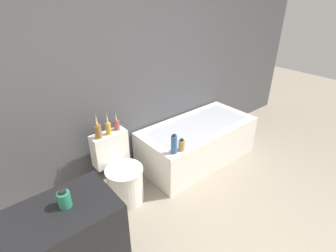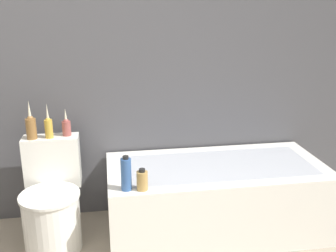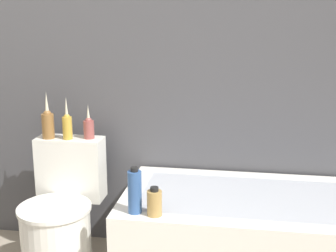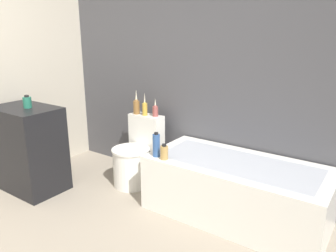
{
  "view_description": "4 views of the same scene",
  "coord_description": "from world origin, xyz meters",
  "px_view_note": "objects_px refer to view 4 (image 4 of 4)",
  "views": [
    {
      "loc": [
        -1.52,
        -0.47,
        2.15
      ],
      "look_at": [
        0.08,
        1.45,
        0.81
      ],
      "focal_mm": 28.0,
      "sensor_mm": 36.0,
      "label": 1
    },
    {
      "loc": [
        -0.04,
        -0.94,
        1.67
      ],
      "look_at": [
        0.34,
        1.39,
        0.92
      ],
      "focal_mm": 42.0,
      "sensor_mm": 36.0,
      "label": 2
    },
    {
      "loc": [
        0.56,
        -0.71,
        1.49
      ],
      "look_at": [
        0.19,
        1.54,
        0.91
      ],
      "focal_mm": 50.0,
      "sensor_mm": 36.0,
      "label": 3
    },
    {
      "loc": [
        1.77,
        -0.92,
        1.64
      ],
      "look_at": [
        0.13,
        1.42,
        0.81
      ],
      "focal_mm": 35.0,
      "sensor_mm": 36.0,
      "label": 4
    }
  ],
  "objects_px": {
    "toilet": "(136,157)",
    "vase_gold": "(136,106)",
    "soap_bottle_glass": "(27,102)",
    "vase_bronze": "(155,110)",
    "shampoo_bottle_tall": "(156,145)",
    "bathtub": "(236,189)",
    "vase_silver": "(145,108)",
    "shampoo_bottle_short": "(164,152)"
  },
  "relations": [
    {
      "from": "soap_bottle_glass",
      "to": "shampoo_bottle_short",
      "type": "xyz_separation_m",
      "value": [
        1.39,
        0.41,
        -0.36
      ]
    },
    {
      "from": "bathtub",
      "to": "vase_bronze",
      "type": "xyz_separation_m",
      "value": [
        -1.07,
        0.22,
        0.54
      ]
    },
    {
      "from": "vase_silver",
      "to": "soap_bottle_glass",
      "type": "bearing_deg",
      "value": -130.84
    },
    {
      "from": "toilet",
      "to": "shampoo_bottle_tall",
      "type": "height_order",
      "value": "shampoo_bottle_tall"
    },
    {
      "from": "shampoo_bottle_short",
      "to": "shampoo_bottle_tall",
      "type": "bearing_deg",
      "value": 171.17
    },
    {
      "from": "toilet",
      "to": "shampoo_bottle_short",
      "type": "height_order",
      "value": "toilet"
    },
    {
      "from": "vase_bronze",
      "to": "toilet",
      "type": "bearing_deg",
      "value": -119.16
    },
    {
      "from": "bathtub",
      "to": "vase_bronze",
      "type": "height_order",
      "value": "vase_bronze"
    },
    {
      "from": "bathtub",
      "to": "shampoo_bottle_short",
      "type": "height_order",
      "value": "shampoo_bottle_short"
    },
    {
      "from": "toilet",
      "to": "vase_silver",
      "type": "bearing_deg",
      "value": 90.0
    },
    {
      "from": "vase_gold",
      "to": "shampoo_bottle_tall",
      "type": "bearing_deg",
      "value": -36.96
    },
    {
      "from": "toilet",
      "to": "shampoo_bottle_short",
      "type": "bearing_deg",
      "value": -27.03
    },
    {
      "from": "soap_bottle_glass",
      "to": "vase_bronze",
      "type": "distance_m",
      "value": 1.31
    },
    {
      "from": "vase_silver",
      "to": "shampoo_bottle_short",
      "type": "bearing_deg",
      "value": -38.78
    },
    {
      "from": "bathtub",
      "to": "vase_bronze",
      "type": "relative_size",
      "value": 7.87
    },
    {
      "from": "toilet",
      "to": "vase_gold",
      "type": "height_order",
      "value": "vase_gold"
    },
    {
      "from": "shampoo_bottle_tall",
      "to": "vase_gold",
      "type": "bearing_deg",
      "value": 143.04
    },
    {
      "from": "vase_silver",
      "to": "vase_bronze",
      "type": "relative_size",
      "value": 1.25
    },
    {
      "from": "soap_bottle_glass",
      "to": "vase_gold",
      "type": "relative_size",
      "value": 0.46
    },
    {
      "from": "bathtub",
      "to": "vase_silver",
      "type": "relative_size",
      "value": 6.29
    },
    {
      "from": "shampoo_bottle_tall",
      "to": "shampoo_bottle_short",
      "type": "xyz_separation_m",
      "value": [
        0.1,
        -0.02,
        -0.04
      ]
    },
    {
      "from": "vase_gold",
      "to": "toilet",
      "type": "bearing_deg",
      "value": -56.35
    },
    {
      "from": "soap_bottle_glass",
      "to": "vase_silver",
      "type": "relative_size",
      "value": 0.51
    },
    {
      "from": "bathtub",
      "to": "soap_bottle_glass",
      "type": "bearing_deg",
      "value": -159.99
    },
    {
      "from": "bathtub",
      "to": "vase_bronze",
      "type": "distance_m",
      "value": 1.22
    },
    {
      "from": "bathtub",
      "to": "shampoo_bottle_tall",
      "type": "xyz_separation_m",
      "value": [
        -0.67,
        -0.29,
        0.37
      ]
    },
    {
      "from": "soap_bottle_glass",
      "to": "vase_bronze",
      "type": "relative_size",
      "value": 0.64
    },
    {
      "from": "vase_silver",
      "to": "shampoo_bottle_short",
      "type": "height_order",
      "value": "vase_silver"
    },
    {
      "from": "bathtub",
      "to": "vase_bronze",
      "type": "bearing_deg",
      "value": 168.38
    },
    {
      "from": "vase_gold",
      "to": "shampoo_bottle_tall",
      "type": "distance_m",
      "value": 0.82
    },
    {
      "from": "toilet",
      "to": "vase_gold",
      "type": "xyz_separation_m",
      "value": [
        -0.12,
        0.18,
        0.53
      ]
    },
    {
      "from": "vase_gold",
      "to": "vase_silver",
      "type": "bearing_deg",
      "value": 0.36
    },
    {
      "from": "vase_silver",
      "to": "bathtub",
      "type": "bearing_deg",
      "value": -8.9
    },
    {
      "from": "bathtub",
      "to": "vase_gold",
      "type": "distance_m",
      "value": 1.44
    },
    {
      "from": "vase_silver",
      "to": "vase_gold",
      "type": "bearing_deg",
      "value": -179.64
    },
    {
      "from": "bathtub",
      "to": "soap_bottle_glass",
      "type": "distance_m",
      "value": 2.21
    },
    {
      "from": "vase_gold",
      "to": "shampoo_bottle_short",
      "type": "distance_m",
      "value": 0.91
    },
    {
      "from": "soap_bottle_glass",
      "to": "shampoo_bottle_tall",
      "type": "distance_m",
      "value": 1.4
    },
    {
      "from": "toilet",
      "to": "vase_gold",
      "type": "relative_size",
      "value": 2.66
    },
    {
      "from": "toilet",
      "to": "vase_gold",
      "type": "distance_m",
      "value": 0.57
    },
    {
      "from": "shampoo_bottle_short",
      "to": "soap_bottle_glass",
      "type": "bearing_deg",
      "value": -163.56
    },
    {
      "from": "bathtub",
      "to": "shampoo_bottle_tall",
      "type": "height_order",
      "value": "shampoo_bottle_tall"
    }
  ]
}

